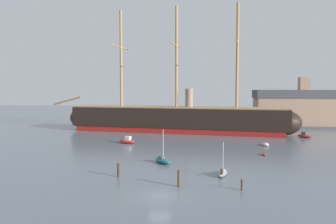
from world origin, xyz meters
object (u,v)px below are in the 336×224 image
(sailboat_near_centre, at_px, (162,160))
(seagull_in_flight, at_px, (218,80))
(mooring_piling_left_pair, at_px, (242,185))
(mooring_piling_nearest, at_px, (222,173))
(dinghy_alongside_stern, at_px, (266,144))
(motorboat_far_right, at_px, (305,136))
(motorboat_far_left, at_px, (101,129))
(mooring_piling_midwater, at_px, (179,178))
(motorboat_alongside_bow, at_px, (127,141))
(mooring_piling_right_pair, at_px, (118,170))
(dockside_warehouse_right, at_px, (313,108))
(tall_ship, at_px, (176,119))
(dinghy_mid_right, at_px, (264,154))
(sailboat_foreground_right, at_px, (223,173))

(sailboat_near_centre, relative_size, seagull_in_flight, 5.30)
(mooring_piling_left_pair, bearing_deg, mooring_piling_nearest, 112.70)
(dinghy_alongside_stern, bearing_deg, motorboat_far_right, 48.63)
(sailboat_near_centre, height_order, seagull_in_flight, seagull_in_flight)
(motorboat_far_left, xyz_separation_m, mooring_piling_midwater, (28.21, -53.40, 0.63))
(sailboat_near_centre, bearing_deg, mooring_piling_left_pair, -48.90)
(mooring_piling_nearest, bearing_deg, motorboat_alongside_bow, 126.94)
(mooring_piling_right_pair, relative_size, dockside_warehouse_right, 0.05)
(motorboat_far_right, bearing_deg, seagull_in_flight, -130.19)
(sailboat_near_centre, bearing_deg, dinghy_alongside_stern, 43.88)
(mooring_piling_midwater, bearing_deg, tall_ship, 95.85)
(tall_ship, distance_m, motorboat_far_right, 34.53)
(dinghy_alongside_stern, distance_m, mooring_piling_left_pair, 33.99)
(mooring_piling_left_pair, height_order, mooring_piling_midwater, mooring_piling_midwater)
(dockside_warehouse_right, bearing_deg, dinghy_alongside_stern, -118.87)
(mooring_piling_midwater, bearing_deg, dinghy_mid_right, 56.78)
(tall_ship, xyz_separation_m, motorboat_alongside_bow, (-9.32, -20.95, -3.31))
(mooring_piling_midwater, bearing_deg, sailboat_foreground_right, 46.51)
(sailboat_near_centre, relative_size, motorboat_far_right, 1.48)
(mooring_piling_left_pair, xyz_separation_m, mooring_piling_right_pair, (-16.77, 4.21, 0.29))
(tall_ship, bearing_deg, sailboat_foreground_right, -76.53)
(motorboat_far_left, distance_m, mooring_piling_right_pair, 53.34)
(sailboat_foreground_right, bearing_deg, seagull_in_flight, 91.82)
(dinghy_mid_right, relative_size, dinghy_alongside_stern, 0.69)
(mooring_piling_nearest, bearing_deg, tall_ship, 102.91)
(tall_ship, height_order, motorboat_far_left, tall_ship)
(motorboat_far_right, relative_size, mooring_piling_left_pair, 2.84)
(dinghy_mid_right, relative_size, mooring_piling_midwater, 0.87)
(motorboat_alongside_bow, height_order, mooring_piling_left_pair, motorboat_alongside_bow)
(sailboat_foreground_right, height_order, mooring_piling_right_pair, sailboat_foreground_right)
(sailboat_near_centre, height_order, mooring_piling_left_pair, sailboat_near_centre)
(sailboat_near_centre, height_order, dinghy_mid_right, sailboat_near_centre)
(dinghy_mid_right, height_order, mooring_piling_midwater, mooring_piling_midwater)
(sailboat_near_centre, height_order, mooring_piling_nearest, sailboat_near_centre)
(dinghy_mid_right, xyz_separation_m, mooring_piling_left_pair, (-6.38, -22.22, 0.46))
(sailboat_near_centre, height_order, dockside_warehouse_right, dockside_warehouse_right)
(mooring_piling_left_pair, bearing_deg, sailboat_near_centre, 131.10)
(mooring_piling_nearest, height_order, mooring_piling_left_pair, mooring_piling_left_pair)
(dinghy_mid_right, xyz_separation_m, motorboat_far_right, (14.09, 24.27, 0.31))
(sailboat_near_centre, distance_m, mooring_piling_nearest, 12.51)
(motorboat_alongside_bow, height_order, mooring_piling_midwater, mooring_piling_midwater)
(mooring_piling_right_pair, distance_m, dockside_warehouse_right, 82.43)
(motorboat_far_right, bearing_deg, mooring_piling_right_pair, -131.37)
(mooring_piling_nearest, xyz_separation_m, mooring_piling_left_pair, (2.23, -5.32, 0.02))
(tall_ship, bearing_deg, mooring_piling_midwater, -84.15)
(mooring_piling_midwater, bearing_deg, mooring_piling_left_pair, -4.07)
(motorboat_far_left, bearing_deg, motorboat_alongside_bow, -58.05)
(motorboat_far_left, xyz_separation_m, mooring_piling_right_pair, (19.25, -49.75, 0.51))
(mooring_piling_midwater, xyz_separation_m, dockside_warehouse_right, (37.81, 71.34, 4.98))
(motorboat_far_right, bearing_deg, tall_ship, 168.61)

